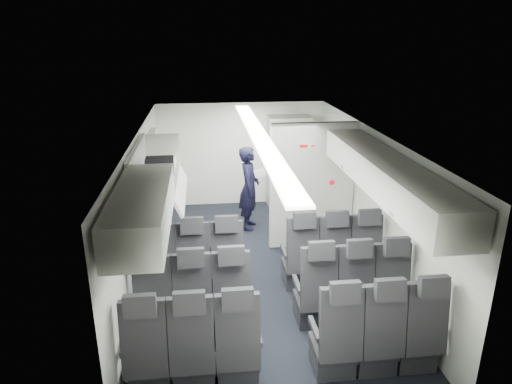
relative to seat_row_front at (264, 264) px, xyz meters
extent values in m
cube|color=black|center=(0.00, 0.53, -0.41)|extent=(3.40, 6.00, 0.01)
cube|color=white|center=(0.00, 0.53, 1.75)|extent=(3.40, 6.00, 0.01)
cube|color=silver|center=(0.00, 3.53, 0.67)|extent=(3.40, 0.01, 2.15)
cube|color=silver|center=(0.00, -2.47, 0.67)|extent=(3.40, 0.01, 2.15)
cube|color=silver|center=(-1.70, 0.53, 0.67)|extent=(0.01, 6.00, 2.15)
cube|color=silver|center=(1.70, 0.53, 0.67)|extent=(0.01, 6.00, 2.15)
cube|color=white|center=(0.00, 0.53, 1.71)|extent=(0.25, 5.52, 0.03)
cube|color=#28272B|center=(-1.42, 0.08, -0.13)|extent=(0.44, 0.46, 0.12)
cube|color=#2D2D33|center=(-1.42, 0.08, -0.29)|extent=(0.42, 0.42, 0.22)
cube|color=#28272B|center=(-1.42, -0.14, 0.32)|extent=(0.44, 0.20, 0.80)
cube|color=#28272B|center=(-1.42, -0.19, 0.72)|extent=(0.30, 0.12, 0.23)
cube|color=#2D2D33|center=(-1.64, 0.05, 0.15)|extent=(0.05, 0.40, 0.06)
cube|color=#2D2D33|center=(-1.20, 0.05, 0.15)|extent=(0.05, 0.40, 0.06)
cube|color=#28272B|center=(-0.97, 0.08, -0.13)|extent=(0.44, 0.46, 0.12)
cube|color=#2D2D33|center=(-0.97, 0.08, -0.29)|extent=(0.42, 0.42, 0.22)
cube|color=#28272B|center=(-0.97, -0.14, 0.32)|extent=(0.44, 0.20, 0.80)
cube|color=#28272B|center=(-0.97, -0.19, 0.72)|extent=(0.30, 0.12, 0.23)
cube|color=#2D2D33|center=(-1.19, 0.05, 0.15)|extent=(0.05, 0.40, 0.06)
cube|color=#2D2D33|center=(-0.75, 0.05, 0.15)|extent=(0.05, 0.40, 0.06)
cube|color=#28272B|center=(-0.52, 0.08, -0.13)|extent=(0.44, 0.46, 0.12)
cube|color=#2D2D33|center=(-0.52, 0.08, -0.29)|extent=(0.42, 0.42, 0.22)
cube|color=#28272B|center=(-0.52, -0.14, 0.32)|extent=(0.44, 0.20, 0.80)
cube|color=#28272B|center=(-0.52, -0.19, 0.72)|extent=(0.30, 0.12, 0.23)
cube|color=#2D2D33|center=(-0.74, 0.05, 0.15)|extent=(0.05, 0.40, 0.06)
cube|color=#2D2D33|center=(-0.30, 0.05, 0.15)|extent=(0.05, 0.40, 0.06)
cube|color=#28272B|center=(0.52, 0.08, -0.13)|extent=(0.44, 0.46, 0.12)
cube|color=#2D2D33|center=(0.52, 0.08, -0.29)|extent=(0.42, 0.42, 0.22)
cube|color=#28272B|center=(0.52, -0.14, 0.32)|extent=(0.44, 0.20, 0.80)
cube|color=#28272B|center=(0.52, -0.19, 0.72)|extent=(0.30, 0.12, 0.23)
cube|color=#2D2D33|center=(0.30, 0.05, 0.15)|extent=(0.05, 0.40, 0.06)
cube|color=#2D2D33|center=(0.74, 0.05, 0.15)|extent=(0.05, 0.40, 0.06)
cube|color=#28272B|center=(0.97, 0.08, -0.13)|extent=(0.44, 0.46, 0.12)
cube|color=#2D2D33|center=(0.97, 0.08, -0.29)|extent=(0.42, 0.42, 0.22)
cube|color=#28272B|center=(0.97, -0.14, 0.32)|extent=(0.44, 0.20, 0.80)
cube|color=#28272B|center=(0.97, -0.19, 0.72)|extent=(0.30, 0.12, 0.23)
cube|color=#2D2D33|center=(0.75, 0.05, 0.15)|extent=(0.05, 0.40, 0.06)
cube|color=#2D2D33|center=(1.19, 0.05, 0.15)|extent=(0.05, 0.40, 0.06)
cube|color=#28272B|center=(1.42, 0.08, -0.13)|extent=(0.44, 0.46, 0.12)
cube|color=#2D2D33|center=(1.42, 0.08, -0.29)|extent=(0.42, 0.42, 0.22)
cube|color=#28272B|center=(1.42, -0.14, 0.32)|extent=(0.44, 0.20, 0.80)
cube|color=#28272B|center=(1.42, -0.19, 0.72)|extent=(0.30, 0.12, 0.23)
cube|color=#2D2D33|center=(1.20, 0.05, 0.15)|extent=(0.05, 0.40, 0.06)
cube|color=#2D2D33|center=(1.64, 0.05, 0.15)|extent=(0.05, 0.40, 0.06)
cube|color=#28272B|center=(-1.42, -0.82, -0.13)|extent=(0.44, 0.46, 0.12)
cube|color=#2D2D33|center=(-1.42, -0.82, -0.29)|extent=(0.42, 0.42, 0.22)
cube|color=#28272B|center=(-1.42, -1.04, 0.32)|extent=(0.44, 0.20, 0.80)
cube|color=#28272B|center=(-1.42, -1.09, 0.72)|extent=(0.30, 0.12, 0.23)
cube|color=#2D2D33|center=(-1.64, -0.85, 0.15)|extent=(0.05, 0.40, 0.06)
cube|color=#2D2D33|center=(-1.20, -0.85, 0.15)|extent=(0.05, 0.40, 0.06)
cube|color=#28272B|center=(-0.97, -0.82, -0.13)|extent=(0.44, 0.46, 0.12)
cube|color=#2D2D33|center=(-0.97, -0.82, -0.29)|extent=(0.42, 0.42, 0.22)
cube|color=#28272B|center=(-0.97, -1.04, 0.32)|extent=(0.44, 0.20, 0.80)
cube|color=#28272B|center=(-0.97, -1.09, 0.72)|extent=(0.30, 0.12, 0.23)
cube|color=#2D2D33|center=(-1.19, -0.85, 0.15)|extent=(0.05, 0.40, 0.06)
cube|color=#2D2D33|center=(-0.75, -0.85, 0.15)|extent=(0.05, 0.40, 0.06)
cube|color=#28272B|center=(-0.52, -0.82, -0.13)|extent=(0.44, 0.46, 0.12)
cube|color=#2D2D33|center=(-0.52, -0.82, -0.29)|extent=(0.42, 0.42, 0.22)
cube|color=#28272B|center=(-0.52, -1.04, 0.32)|extent=(0.44, 0.20, 0.80)
cube|color=#28272B|center=(-0.52, -1.09, 0.72)|extent=(0.30, 0.12, 0.23)
cube|color=#2D2D33|center=(-0.74, -0.85, 0.15)|extent=(0.05, 0.40, 0.06)
cube|color=#2D2D33|center=(-0.30, -0.85, 0.15)|extent=(0.05, 0.40, 0.06)
cube|color=#28272B|center=(0.52, -0.82, -0.13)|extent=(0.44, 0.46, 0.12)
cube|color=#2D2D33|center=(0.52, -0.82, -0.29)|extent=(0.42, 0.42, 0.22)
cube|color=#28272B|center=(0.52, -1.04, 0.32)|extent=(0.44, 0.20, 0.80)
cube|color=#28272B|center=(0.52, -1.09, 0.72)|extent=(0.30, 0.12, 0.23)
cube|color=#2D2D33|center=(0.30, -0.85, 0.15)|extent=(0.05, 0.40, 0.06)
cube|color=#2D2D33|center=(0.74, -0.85, 0.15)|extent=(0.05, 0.40, 0.06)
cube|color=#28272B|center=(0.97, -0.82, -0.13)|extent=(0.44, 0.46, 0.12)
cube|color=#2D2D33|center=(0.97, -0.82, -0.29)|extent=(0.42, 0.42, 0.22)
cube|color=#28272B|center=(0.97, -1.04, 0.32)|extent=(0.44, 0.20, 0.80)
cube|color=#28272B|center=(0.97, -1.09, 0.72)|extent=(0.30, 0.12, 0.23)
cube|color=#2D2D33|center=(0.75, -0.85, 0.15)|extent=(0.05, 0.40, 0.06)
cube|color=#2D2D33|center=(1.19, -0.85, 0.15)|extent=(0.05, 0.40, 0.06)
cube|color=#28272B|center=(1.42, -0.82, -0.13)|extent=(0.44, 0.46, 0.12)
cube|color=#2D2D33|center=(1.42, -0.82, -0.29)|extent=(0.42, 0.42, 0.22)
cube|color=#28272B|center=(1.42, -1.04, 0.32)|extent=(0.44, 0.20, 0.80)
cube|color=#28272B|center=(1.42, -1.09, 0.72)|extent=(0.30, 0.12, 0.23)
cube|color=#2D2D33|center=(1.20, -0.85, 0.15)|extent=(0.05, 0.40, 0.06)
cube|color=#2D2D33|center=(1.64, -0.85, 0.15)|extent=(0.05, 0.40, 0.06)
cube|color=#28272B|center=(-1.42, -1.72, -0.13)|extent=(0.44, 0.46, 0.12)
cube|color=#2D2D33|center=(-1.42, -1.72, -0.29)|extent=(0.42, 0.42, 0.22)
cube|color=#28272B|center=(-1.42, -1.94, 0.32)|extent=(0.44, 0.20, 0.80)
cube|color=#28272B|center=(-1.42, -1.99, 0.72)|extent=(0.30, 0.12, 0.23)
cube|color=#2D2D33|center=(-1.64, -1.75, 0.15)|extent=(0.05, 0.40, 0.06)
cube|color=#2D2D33|center=(-1.20, -1.75, 0.15)|extent=(0.05, 0.40, 0.06)
cube|color=#28272B|center=(-0.97, -1.72, -0.13)|extent=(0.44, 0.46, 0.12)
cube|color=#2D2D33|center=(-0.97, -1.72, -0.29)|extent=(0.42, 0.42, 0.22)
cube|color=#28272B|center=(-0.97, -1.94, 0.32)|extent=(0.44, 0.20, 0.80)
cube|color=#28272B|center=(-0.97, -1.99, 0.72)|extent=(0.30, 0.12, 0.23)
cube|color=#2D2D33|center=(-1.19, -1.75, 0.15)|extent=(0.05, 0.40, 0.06)
cube|color=#2D2D33|center=(-0.75, -1.75, 0.15)|extent=(0.05, 0.40, 0.06)
cube|color=#28272B|center=(-0.52, -1.72, -0.13)|extent=(0.44, 0.46, 0.12)
cube|color=#2D2D33|center=(-0.52, -1.72, -0.29)|extent=(0.42, 0.42, 0.22)
cube|color=#28272B|center=(-0.52, -1.94, 0.32)|extent=(0.44, 0.20, 0.80)
cube|color=#28272B|center=(-0.52, -1.99, 0.72)|extent=(0.30, 0.12, 0.23)
cube|color=#2D2D33|center=(-0.74, -1.75, 0.15)|extent=(0.05, 0.40, 0.06)
cube|color=#2D2D33|center=(-0.30, -1.75, 0.15)|extent=(0.05, 0.40, 0.06)
cube|color=#28272B|center=(0.52, -1.72, -0.13)|extent=(0.44, 0.46, 0.12)
cube|color=#2D2D33|center=(0.52, -1.72, -0.29)|extent=(0.42, 0.42, 0.22)
cube|color=#28272B|center=(0.52, -1.94, 0.32)|extent=(0.44, 0.20, 0.80)
cube|color=#28272B|center=(0.52, -1.99, 0.72)|extent=(0.30, 0.12, 0.23)
cube|color=#2D2D33|center=(0.30, -1.75, 0.15)|extent=(0.05, 0.40, 0.06)
cube|color=#2D2D33|center=(0.74, -1.75, 0.15)|extent=(0.05, 0.40, 0.06)
cube|color=#28272B|center=(0.97, -1.72, -0.13)|extent=(0.44, 0.46, 0.12)
cube|color=#2D2D33|center=(0.97, -1.72, -0.29)|extent=(0.42, 0.42, 0.22)
cube|color=#28272B|center=(0.97, -1.94, 0.32)|extent=(0.44, 0.20, 0.80)
cube|color=#28272B|center=(0.97, -1.99, 0.72)|extent=(0.30, 0.12, 0.23)
cube|color=#2D2D33|center=(0.75, -1.75, 0.15)|extent=(0.05, 0.40, 0.06)
cube|color=#2D2D33|center=(1.19, -1.75, 0.15)|extent=(0.05, 0.40, 0.06)
cube|color=#28272B|center=(1.42, -1.72, -0.13)|extent=(0.44, 0.46, 0.12)
cube|color=#2D2D33|center=(1.42, -1.72, -0.29)|extent=(0.42, 0.42, 0.22)
cube|color=#28272B|center=(1.42, -1.94, 0.32)|extent=(0.44, 0.20, 0.80)
cube|color=#28272B|center=(1.42, -1.99, 0.72)|extent=(0.30, 0.12, 0.23)
cube|color=#2D2D33|center=(1.20, -1.75, 0.15)|extent=(0.05, 0.40, 0.06)
cube|color=#2D2D33|center=(1.64, -1.75, 0.15)|extent=(0.05, 0.40, 0.06)
cube|color=silver|center=(-1.40, -1.47, 1.46)|extent=(0.52, 1.80, 0.40)
cylinder|color=slate|center=(-1.15, -1.47, 1.30)|extent=(0.04, 0.10, 0.04)
cube|color=#9E9E93|center=(-1.40, 0.28, 1.26)|extent=(0.52, 1.70, 0.04)
cube|color=silver|center=(-1.66, 0.28, 1.46)|extent=(0.06, 1.70, 0.44)
cube|color=silver|center=(-1.40, -0.55, 1.46)|extent=(0.52, 0.04, 0.40)
cube|color=silver|center=(-1.40, 1.11, 1.46)|extent=(0.52, 0.04, 0.40)
cube|color=silver|center=(-1.15, 0.28, 1.15)|extent=(0.21, 1.61, 0.38)
cube|color=silver|center=(1.40, -1.47, 1.46)|extent=(0.52, 1.80, 0.40)
cylinder|color=slate|center=(1.15, -1.47, 1.30)|extent=(0.04, 0.10, 0.04)
cube|color=silver|center=(1.40, 0.28, 1.46)|extent=(0.52, 1.70, 0.40)
cylinder|color=slate|center=(1.15, 0.28, 1.30)|extent=(0.04, 0.10, 0.04)
cube|color=silver|center=(0.98, 1.33, 0.67)|extent=(1.40, 0.12, 2.13)
cube|color=white|center=(0.85, 1.26, 1.38)|extent=(0.24, 0.01, 0.10)
cube|color=red|center=(0.80, 1.25, 1.38)|extent=(0.13, 0.01, 0.04)
cube|color=red|center=(0.95, 1.25, 1.38)|extent=(0.05, 0.01, 0.03)
cylinder|color=white|center=(1.30, 1.26, 0.75)|extent=(0.11, 0.01, 0.11)
cylinder|color=red|center=(1.30, 1.26, 0.75)|extent=(0.09, 0.01, 0.09)
cube|color=#939399|center=(0.95, 3.25, 0.55)|extent=(0.85, 0.50, 1.90)
cube|color=#3F3F42|center=(0.95, 2.99, 0.10)|extent=(0.80, 0.01, 0.02)
cube|color=#3F3F42|center=(0.95, 2.99, 0.60)|extent=(0.80, 0.01, 0.02)
cube|color=#3F3F42|center=(0.95, 2.99, 1.10)|extent=(0.80, 0.01, 0.02)
cube|color=silver|center=(-1.64, 2.08, 0.55)|extent=(0.10, 0.92, 1.86)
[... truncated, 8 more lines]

